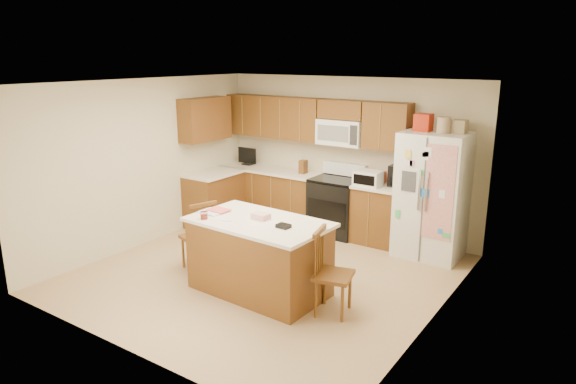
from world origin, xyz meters
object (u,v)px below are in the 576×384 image
Objects in this scene: windsor_chair_left at (199,237)px; windsor_chair_right at (331,274)px; island at (259,256)px; windsor_chair_back at (281,245)px; refrigerator at (432,194)px; stove at (336,205)px.

windsor_chair_right is (2.08, -0.09, 0.01)m from windsor_chair_left.
windsor_chair_back is (-0.07, 0.56, -0.05)m from island.
island is (-1.32, -2.34, -0.46)m from refrigerator.
windsor_chair_back is at bearing 23.87° from windsor_chair_left.
stove is 0.55× the size of refrigerator.
refrigerator reaches higher than windsor_chair_right.
windsor_chair_left is (-1.09, 0.11, -0.01)m from island.
windsor_chair_back is 1.19m from windsor_chair_right.
refrigerator reaches higher than windsor_chair_left.
windsor_chair_left is 2.09m from windsor_chair_right.
windsor_chair_right is at bearing 1.17° from island.
stove is at bearing 95.64° from windsor_chair_back.
windsor_chair_back is (-1.39, -1.78, -0.51)m from refrigerator.
windsor_chair_left is 1.12m from windsor_chair_back.
stove reaches higher than windsor_chair_right.
windsor_chair_left reaches higher than windsor_chair_back.
windsor_chair_right reaches higher than windsor_chair_left.
island is 1.10m from windsor_chair_left.
island is at bearing -82.78° from windsor_chair_back.
windsor_chair_right is at bearing -2.41° from windsor_chair_left.
refrigerator reaches higher than island.
windsor_chair_left is (-0.84, -2.29, -0.02)m from stove.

